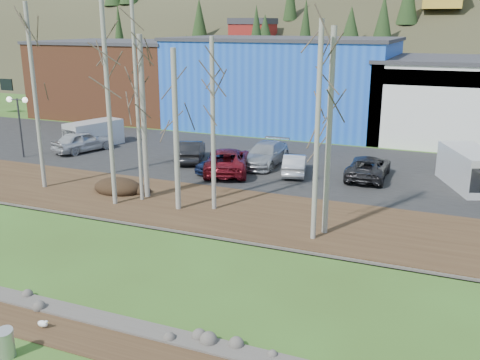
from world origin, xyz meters
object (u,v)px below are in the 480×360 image
at_px(car_1, 191,151).
at_px(car_5, 295,164).
at_px(litter_bin, 6,344).
at_px(car_0, 83,141).
at_px(car_4, 222,161).
at_px(street_lamp, 18,110).
at_px(van_white, 471,170).
at_px(seagull, 43,324).
at_px(car_2, 228,160).
at_px(car_6, 368,167).
at_px(van_grey, 92,134).
at_px(car_3, 265,154).

bearing_deg(car_1, car_5, 155.62).
xyz_separation_m(litter_bin, car_0, (-14.57, 22.07, 0.52)).
xyz_separation_m(car_0, car_4, (12.14, -1.18, -0.09)).
height_order(street_lamp, van_white, street_lamp).
height_order(seagull, car_4, car_4).
bearing_deg(car_2, car_6, 175.24).
distance_m(car_0, car_5, 16.73).
bearing_deg(car_4, car_0, -170.86).
xyz_separation_m(car_1, van_white, (18.25, 0.54, 0.39)).
bearing_deg(litter_bin, car_2, 95.51).
bearing_deg(seagull, van_grey, 124.62).
height_order(car_4, van_white, van_white).
relative_size(seagull, car_0, 0.10).
height_order(litter_bin, car_2, car_2).
bearing_deg(car_5, car_4, 0.97).
bearing_deg(car_6, street_lamp, 8.52).
bearing_deg(litter_bin, car_4, 96.65).
distance_m(car_1, car_6, 12.32).
height_order(car_2, car_5, car_2).
bearing_deg(litter_bin, car_6, 73.72).
bearing_deg(street_lamp, car_5, 1.76).
bearing_deg(seagull, car_3, 91.40).
distance_m(seagull, car_4, 19.44).
bearing_deg(van_grey, car_5, 11.21).
bearing_deg(car_2, litter_bin, 77.02).
xyz_separation_m(litter_bin, seagull, (-0.10, 1.61, -0.23)).
xyz_separation_m(car_5, van_grey, (-17.20, 1.70, 0.32)).
height_order(street_lamp, car_6, street_lamp).
xyz_separation_m(car_1, car_4, (3.16, -1.71, -0.03)).
relative_size(seagull, car_4, 0.11).
xyz_separation_m(seagull, car_4, (-2.34, 19.29, 0.67)).
bearing_deg(car_4, car_5, 29.41).
bearing_deg(car_1, car_6, 161.10).
bearing_deg(car_5, van_white, 171.89).
height_order(car_3, car_4, car_3).
relative_size(car_0, car_4, 1.13).
distance_m(litter_bin, car_5, 22.21).
bearing_deg(van_grey, seagull, -39.19).
bearing_deg(litter_bin, seagull, 93.55).
relative_size(litter_bin, car_4, 0.20).
bearing_deg(van_grey, car_4, 3.86).
distance_m(car_0, car_3, 14.28).
relative_size(car_3, car_4, 1.28).
bearing_deg(car_2, car_4, -23.55).
bearing_deg(car_0, car_3, -155.02).
relative_size(litter_bin, street_lamp, 0.19).
bearing_deg(van_grey, car_3, 15.81).
bearing_deg(car_1, car_0, -17.32).
xyz_separation_m(seagull, street_lamp, (-17.36, 17.29, 3.41)).
distance_m(street_lamp, car_0, 5.04).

